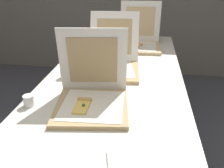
# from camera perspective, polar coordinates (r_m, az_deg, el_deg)

# --- Properties ---
(table) EXTENTS (0.86, 2.25, 0.75)m
(table) POSITION_cam_1_polar(r_m,az_deg,el_deg) (1.50, 0.19, -0.88)
(table) COLOR silver
(table) RESTS_ON ground
(pizza_box_front) EXTENTS (0.39, 0.40, 0.37)m
(pizza_box_front) POSITION_cam_1_polar(r_m,az_deg,el_deg) (1.19, -4.86, -2.90)
(pizza_box_front) COLOR tan
(pizza_box_front) RESTS_ON table
(pizza_box_middle) EXTENTS (0.39, 0.51, 0.35)m
(pizza_box_middle) POSITION_cam_1_polar(r_m,az_deg,el_deg) (1.62, 0.14, 5.14)
(pizza_box_middle) COLOR tan
(pizza_box_middle) RESTS_ON table
(pizza_box_back) EXTENTS (0.37, 0.37, 0.37)m
(pizza_box_back) POSITION_cam_1_polar(r_m,az_deg,el_deg) (2.12, 6.53, 10.08)
(pizza_box_back) COLOR tan
(pizza_box_back) RESTS_ON table
(cup_white_mid) EXTENTS (0.05, 0.05, 0.06)m
(cup_white_mid) POSITION_cam_1_polar(r_m,az_deg,el_deg) (1.54, -11.22, 2.48)
(cup_white_mid) COLOR white
(cup_white_mid) RESTS_ON table
(cup_white_far) EXTENTS (0.05, 0.05, 0.06)m
(cup_white_far) POSITION_cam_1_polar(r_m,az_deg,el_deg) (1.84, -4.47, 6.83)
(cup_white_far) COLOR white
(cup_white_far) RESTS_ON table
(cup_white_near_left) EXTENTS (0.05, 0.05, 0.06)m
(cup_white_near_left) POSITION_cam_1_polar(r_m,az_deg,el_deg) (1.27, -19.20, -3.75)
(cup_white_near_left) COLOR white
(cup_white_near_left) RESTS_ON table
(napkin_pile) EXTENTS (0.17, 0.17, 0.01)m
(napkin_pile) POSITION_cam_1_polar(r_m,az_deg,el_deg) (0.89, 3.99, -18.55)
(napkin_pile) COLOR white
(napkin_pile) RESTS_ON table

